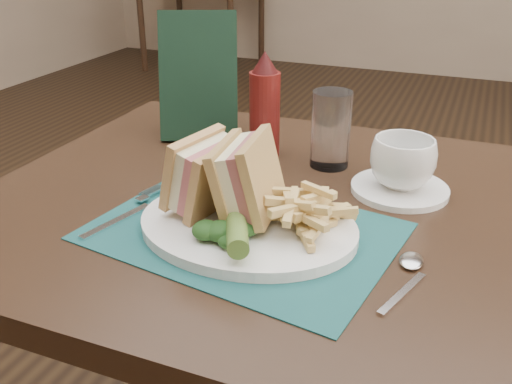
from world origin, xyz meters
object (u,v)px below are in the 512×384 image
(saucer, at_px, (399,189))
(ketchup_bottle, at_px, (265,105))
(coffee_cup, at_px, (403,163))
(placemat, at_px, (244,231))
(check_presenter, at_px, (198,77))
(table_bg_left, at_px, (203,21))
(sandwich_half_b, at_px, (233,176))
(sandwich_half_a, at_px, (193,170))
(plate, at_px, (248,226))
(drinking_glass, at_px, (331,129))

(saucer, relative_size, ketchup_bottle, 0.81)
(saucer, xyz_separation_m, coffee_cup, (0.00, 0.00, 0.04))
(placemat, height_order, check_presenter, check_presenter)
(table_bg_left, height_order, coffee_cup, coffee_cup)
(saucer, bearing_deg, sandwich_half_b, -135.16)
(coffee_cup, bearing_deg, check_presenter, 164.09)
(table_bg_left, relative_size, sandwich_half_b, 7.70)
(sandwich_half_b, bearing_deg, placemat, -34.23)
(saucer, height_order, check_presenter, check_presenter)
(sandwich_half_a, height_order, ketchup_bottle, ketchup_bottle)
(sandwich_half_b, distance_m, saucer, 0.28)
(plate, relative_size, saucer, 2.00)
(ketchup_bottle, xyz_separation_m, check_presenter, (-0.15, 0.05, 0.02))
(coffee_cup, relative_size, drinking_glass, 0.76)
(plate, relative_size, sandwich_half_a, 2.77)
(table_bg_left, xyz_separation_m, plate, (1.94, -3.68, 0.38))
(table_bg_left, xyz_separation_m, sandwich_half_b, (1.91, -3.67, 0.45))
(coffee_cup, bearing_deg, plate, -129.83)
(coffee_cup, bearing_deg, sandwich_half_a, -143.70)
(sandwich_half_a, distance_m, saucer, 0.33)
(drinking_glass, height_order, ketchup_bottle, ketchup_bottle)
(table_bg_left, height_order, sandwich_half_b, sandwich_half_b)
(placemat, distance_m, saucer, 0.27)
(table_bg_left, distance_m, coffee_cup, 4.09)
(placemat, height_order, saucer, saucer)
(plate, bearing_deg, ketchup_bottle, 107.46)
(placemat, distance_m, drinking_glass, 0.28)
(saucer, height_order, coffee_cup, coffee_cup)
(placemat, xyz_separation_m, coffee_cup, (0.18, 0.21, 0.05))
(sandwich_half_b, height_order, check_presenter, check_presenter)
(saucer, xyz_separation_m, ketchup_bottle, (-0.25, 0.06, 0.09))
(coffee_cup, height_order, drinking_glass, drinking_glass)
(sandwich_half_a, distance_m, coffee_cup, 0.32)
(check_presenter, bearing_deg, placemat, -77.48)
(table_bg_left, relative_size, plate, 3.00)
(plate, bearing_deg, sandwich_half_a, 171.54)
(placemat, relative_size, saucer, 2.63)
(check_presenter, bearing_deg, table_bg_left, 94.03)
(coffee_cup, bearing_deg, table_bg_left, 121.23)
(sandwich_half_b, bearing_deg, coffee_cup, 39.46)
(drinking_glass, relative_size, ketchup_bottle, 0.70)
(check_presenter, bearing_deg, coffee_cup, -38.76)
(saucer, relative_size, check_presenter, 0.63)
(table_bg_left, bearing_deg, plate, -62.24)
(table_bg_left, distance_m, check_presenter, 3.80)
(table_bg_left, distance_m, ketchup_bottle, 3.91)
(placemat, height_order, sandwich_half_b, sandwich_half_b)
(drinking_glass, bearing_deg, check_presenter, 169.06)
(table_bg_left, bearing_deg, drinking_glass, -59.92)
(saucer, height_order, drinking_glass, drinking_glass)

